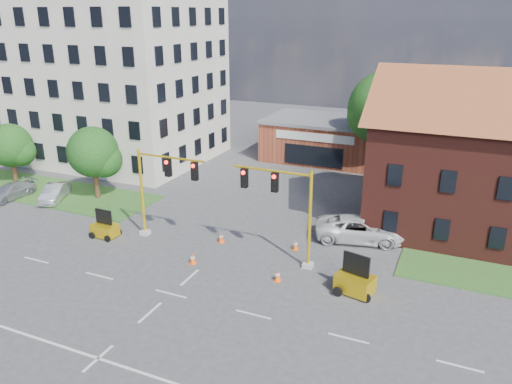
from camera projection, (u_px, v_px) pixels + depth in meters
ground at (171, 294)px, 27.67m from camera, size 120.00×120.00×0.00m
grass_verge_nw at (40, 190)px, 43.84m from camera, size 22.00×6.00×0.08m
lane_markings at (138, 323)px, 25.09m from camera, size 60.00×36.00×0.01m
office_block at (116, 59)px, 50.62m from camera, size 18.40×15.40×20.60m
brick_shop at (325, 139)px, 52.78m from camera, size 12.40×8.40×4.30m
tree_large at (390, 112)px, 46.37m from camera, size 7.41×7.06×9.81m
tree_nw_front at (96, 154)px, 40.70m from camera, size 4.37×4.17×6.10m
tree_nw_rear at (13, 147)px, 45.11m from camera, size 4.12×3.93×5.39m
signal_mast_west at (161, 185)px, 33.16m from camera, size 5.30×0.60×6.20m
signal_mast_east at (284, 204)px, 29.87m from camera, size 5.30×0.60×6.20m
trailer_west at (105, 229)px, 34.53m from camera, size 1.74×1.19×1.94m
trailer_east at (355, 282)px, 27.54m from camera, size 2.26×1.77×2.28m
cone_a at (193, 259)px, 30.90m from camera, size 0.40×0.40×0.70m
cone_b at (221, 238)px, 33.79m from camera, size 0.40×0.40×0.70m
cone_c at (277, 276)px, 28.89m from camera, size 0.40×0.40×0.70m
cone_d at (295, 245)px, 32.73m from camera, size 0.40×0.40×0.70m
pickup_white at (360, 229)px, 33.94m from camera, size 6.48×4.06×1.67m
sedan_silver_front at (55, 193)px, 41.33m from camera, size 3.00×4.30×1.34m
sedan_silver_rear at (11, 191)px, 41.67m from camera, size 1.94×4.46×1.28m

